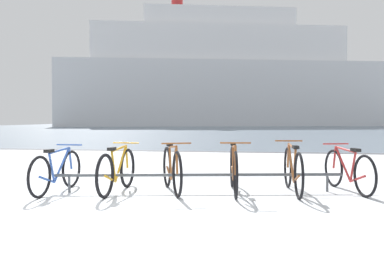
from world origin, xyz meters
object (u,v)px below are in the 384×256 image
object	(u,v)px
bicycle_1	(117,170)
ferry_ship	(223,78)
bicycle_2	(172,169)
bicycle_4	(293,170)
bicycle_5	(348,170)
bicycle_3	(234,169)
bicycle_0	(57,171)

from	to	relation	value
bicycle_1	ferry_ship	bearing A→B (deg)	93.54
bicycle_2	bicycle_4	xyz separation A→B (m)	(1.93, 0.22, -0.00)
bicycle_4	ferry_ship	bearing A→B (deg)	96.31
bicycle_4	bicycle_5	xyz separation A→B (m)	(0.90, 0.28, -0.03)
bicycle_4	ferry_ship	size ratio (longest dim) A/B	0.03
bicycle_2	bicycle_3	distance (m)	1.00
bicycle_5	ferry_ship	distance (m)	58.48
ferry_ship	bicycle_0	bearing A→B (deg)	-87.41
bicycle_2	ferry_ship	size ratio (longest dim) A/B	0.03
bicycle_0	bicycle_4	xyz separation A→B (m)	(3.76, 0.57, 0.03)
bicycle_1	bicycle_3	bearing A→B (deg)	8.75
bicycle_0	ferry_ship	xyz separation A→B (m)	(-2.64, 58.46, 6.98)
bicycle_5	ferry_ship	xyz separation A→B (m)	(-7.29, 57.61, 6.97)
bicycle_1	ferry_ship	world-z (taller)	ferry_ship
bicycle_2	bicycle_5	size ratio (longest dim) A/B	0.99
bicycle_2	ferry_ship	xyz separation A→B (m)	(-4.46, 58.11, 6.95)
bicycle_2	ferry_ship	bearing A→B (deg)	94.39
bicycle_4	bicycle_3	bearing A→B (deg)	-172.24
bicycle_1	bicycle_0	bearing A→B (deg)	-170.69
bicycle_0	ferry_ship	size ratio (longest dim) A/B	0.03
bicycle_0	ferry_ship	world-z (taller)	ferry_ship
bicycle_5	ferry_ship	world-z (taller)	ferry_ship
bicycle_2	bicycle_4	size ratio (longest dim) A/B	0.90
bicycle_0	bicycle_5	size ratio (longest dim) A/B	1.03
bicycle_1	bicycle_3	size ratio (longest dim) A/B	0.94
bicycle_3	bicycle_5	xyz separation A→B (m)	(1.83, 0.41, -0.03)
bicycle_3	bicycle_1	bearing A→B (deg)	-171.25
bicycle_5	bicycle_3	bearing A→B (deg)	-167.45
bicycle_0	bicycle_1	bearing A→B (deg)	9.31
ferry_ship	bicycle_2	bearing A→B (deg)	-85.61
bicycle_0	bicycle_1	size ratio (longest dim) A/B	0.98
bicycle_2	bicycle_5	bearing A→B (deg)	10.04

